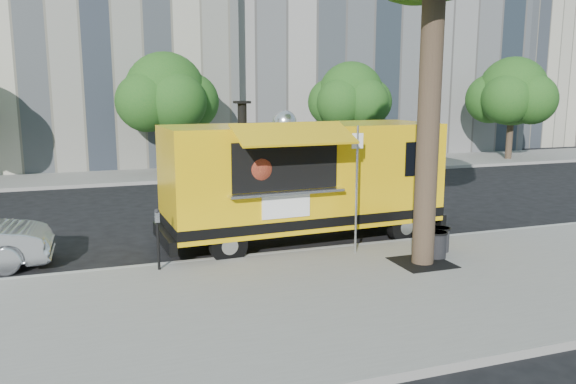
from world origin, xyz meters
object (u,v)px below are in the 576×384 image
object	(u,v)px
parking_meter	(158,232)
trash_bin_right	(440,239)
far_tree_d	(513,92)
food_truck	(303,178)
trash_bin_left	(436,244)
sign_post	(357,182)
far_tree_b	(165,93)
far_tree_c	(351,95)

from	to	relation	value
parking_meter	trash_bin_right	bearing A→B (deg)	-6.73
far_tree_d	trash_bin_right	distance (m)	20.94
food_truck	trash_bin_left	distance (m)	3.73
far_tree_d	food_truck	xyz separation A→B (m)	(-17.14, -12.43, -2.17)
sign_post	trash_bin_right	world-z (taller)	sign_post
sign_post	parking_meter	xyz separation A→B (m)	(-4.55, 0.20, -0.87)
far_tree_b	food_truck	distance (m)	12.84
food_truck	trash_bin_right	distance (m)	3.71
far_tree_c	trash_bin_right	distance (m)	15.54
parking_meter	food_truck	bearing A→B (deg)	21.46
trash_bin_left	trash_bin_right	xyz separation A→B (m)	(0.39, 0.42, -0.02)
trash_bin_left	trash_bin_right	bearing A→B (deg)	47.22
far_tree_c	food_truck	xyz separation A→B (m)	(-7.14, -12.23, -2.00)
far_tree_c	trash_bin_right	size ratio (longest dim) A/B	9.03
far_tree_b	food_truck	size ratio (longest dim) A/B	0.73
far_tree_b	far_tree_c	bearing A→B (deg)	-1.91
parking_meter	trash_bin_left	bearing A→B (deg)	-10.97
parking_meter	food_truck	xyz separation A→B (m)	(3.86, 1.52, 0.74)
far_tree_d	sign_post	size ratio (longest dim) A/B	1.88
trash_bin_left	far_tree_b	bearing A→B (deg)	105.11
far_tree_c	trash_bin_right	world-z (taller)	far_tree_c
far_tree_d	trash_bin_left	size ratio (longest dim) A/B	9.24
far_tree_b	trash_bin_right	world-z (taller)	far_tree_b
far_tree_b	far_tree_c	xyz separation A→B (m)	(9.00, -0.30, -0.12)
sign_post	food_truck	size ratio (longest dim) A/B	0.40
trash_bin_right	far_tree_c	bearing A→B (deg)	72.78
far_tree_b	parking_meter	size ratio (longest dim) A/B	4.12
far_tree_d	parking_meter	world-z (taller)	far_tree_d
trash_bin_left	food_truck	bearing A→B (deg)	129.86
far_tree_d	parking_meter	distance (m)	25.38
trash_bin_right	far_tree_b	bearing A→B (deg)	106.89
sign_post	trash_bin_left	xyz separation A→B (m)	(1.56, -0.98, -1.37)
far_tree_c	trash_bin_left	world-z (taller)	far_tree_c
far_tree_c	food_truck	bearing A→B (deg)	-120.28
trash_bin_left	trash_bin_right	distance (m)	0.57
food_truck	far_tree_b	bearing A→B (deg)	95.21
sign_post	parking_meter	size ratio (longest dim) A/B	2.25
far_tree_b	trash_bin_left	size ratio (longest dim) A/B	9.00
far_tree_b	trash_bin_right	xyz separation A→B (m)	(4.50, -14.82, -3.37)
sign_post	trash_bin_right	size ratio (longest dim) A/B	5.20
sign_post	parking_meter	world-z (taller)	sign_post
parking_meter	trash_bin_right	world-z (taller)	parking_meter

